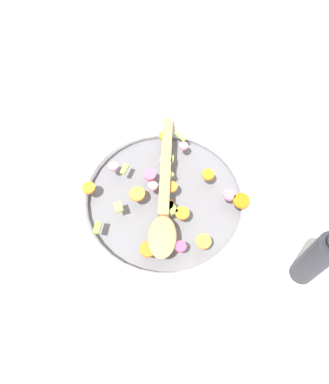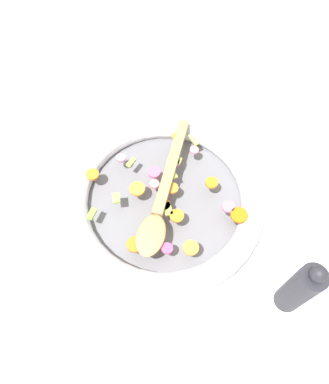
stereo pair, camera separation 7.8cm
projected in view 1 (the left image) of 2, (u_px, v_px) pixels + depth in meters
The scene contains 5 objects.
ground_plane at pixel (164, 203), 0.83m from camera, with size 4.00×4.00×0.00m, color silver.
skillet at pixel (164, 198), 0.81m from camera, with size 0.43×0.43×0.05m.
chopped_vegetables at pixel (168, 193), 0.78m from camera, with size 0.35×0.32×0.01m.
wooden_spoon at pixel (164, 198), 0.76m from camera, with size 0.12×0.33×0.01m.
pepper_mill at pixel (316, 259), 0.67m from camera, with size 0.05×0.05×0.19m.
Camera 1 is at (-0.11, 0.36, 0.74)m, focal length 35.00 mm.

